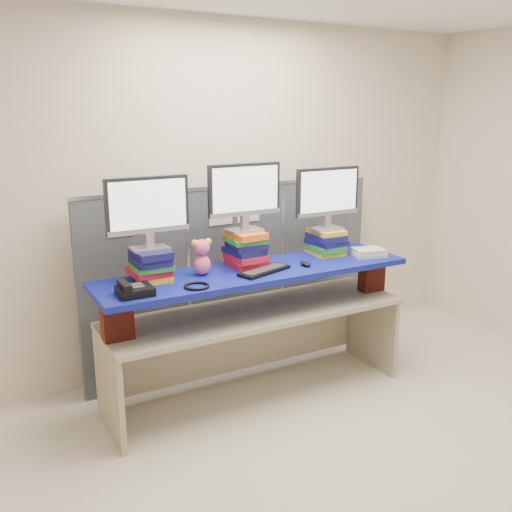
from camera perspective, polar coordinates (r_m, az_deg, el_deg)
room at (r=3.12m, az=13.74°, el=0.93°), size 5.00×4.00×2.80m
cubicle_partition at (r=4.68m, az=-1.98°, el=-2.01°), size 2.60×0.06×1.53m
desk at (r=4.23m, az=0.00°, el=-7.14°), size 2.26×0.72×0.68m
brick_pier_left at (r=3.73m, az=-13.72°, el=-6.21°), size 0.20×0.11×0.26m
brick_pier_right at (r=4.66m, az=11.50°, el=-1.84°), size 0.20×0.11×0.26m
blue_board at (r=4.09m, az=0.00°, el=-1.64°), size 2.33×0.65×0.04m
book_stack_left at (r=3.88m, az=-10.51°, el=-0.85°), size 0.27×0.31×0.21m
book_stack_center at (r=4.14m, az=-1.05°, el=0.73°), size 0.27×0.32×0.26m
book_stack_right at (r=4.52m, az=7.02°, el=1.40°), size 0.26×0.30×0.20m
monitor_left at (r=3.79m, az=-10.77°, el=4.67°), size 0.56×0.16×0.48m
monitor_center at (r=4.06m, az=-1.15°, el=6.30°), size 0.56×0.16×0.48m
monitor_right at (r=4.44m, az=7.17°, el=6.10°), size 0.56×0.16×0.48m
keyboard at (r=4.01m, az=0.83°, el=-1.48°), size 0.44×0.25×0.03m
mouse at (r=4.18m, az=4.97°, el=-0.78°), size 0.09×0.12×0.03m
desk_phone at (r=3.61m, az=-12.14°, el=-3.32°), size 0.22×0.20×0.09m
headset at (r=3.71m, az=-5.95°, el=-2.99°), size 0.20×0.20×0.02m
plush_toy at (r=3.94m, az=-5.44°, el=-0.05°), size 0.15×0.11×0.25m
binder_stack at (r=4.53m, az=11.21°, el=0.37°), size 0.28×0.25×0.06m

